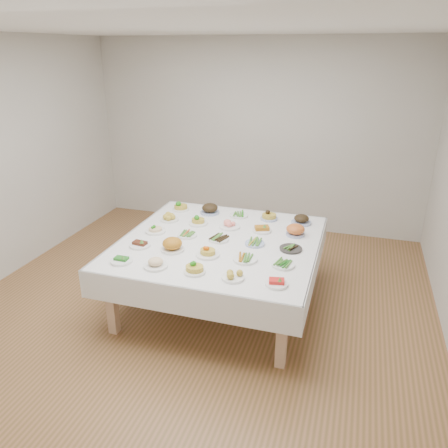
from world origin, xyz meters
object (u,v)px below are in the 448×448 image
(display_table, at_px, (220,247))
(dish_12, at_px, (219,238))
(dish_0, at_px, (121,259))
(dish_24, at_px, (301,219))

(display_table, distance_m, dish_12, 0.10)
(display_table, bearing_deg, dish_0, -134.59)
(display_table, distance_m, dish_24, 1.06)
(dish_24, bearing_deg, dish_0, -135.04)
(display_table, relative_size, dish_0, 9.77)
(dish_0, distance_m, dish_24, 2.10)
(dish_0, xyz_separation_m, dish_24, (1.48, 1.48, 0.03))
(dish_0, bearing_deg, dish_24, 44.96)
(dish_12, relative_size, dish_24, 0.97)
(dish_0, height_order, dish_12, dish_0)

